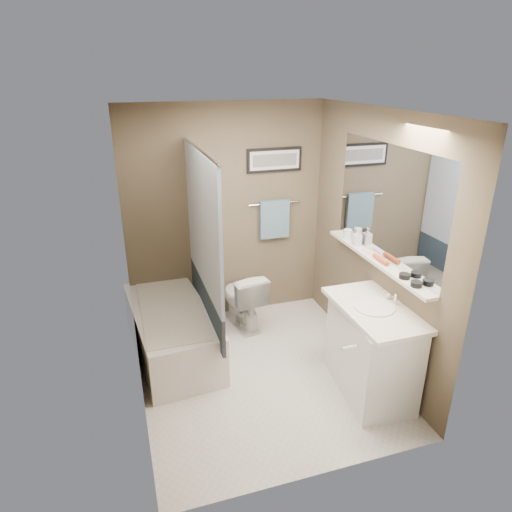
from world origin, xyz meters
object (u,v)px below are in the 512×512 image
object	(u,v)px
candle_bowl_near	(416,284)
glass_jar	(348,234)
candle_bowl_far	(405,276)
soap_bottle	(357,237)
bathtub	(172,331)
toilet	(242,298)
hair_brush_front	(381,259)
vanity	(371,351)

from	to	relation	value
candle_bowl_near	glass_jar	distance (m)	1.12
candle_bowl_far	soap_bottle	bearing A→B (deg)	90.00
bathtub	toilet	xyz separation A→B (m)	(0.83, 0.31, 0.08)
candle_bowl_near	hair_brush_front	xyz separation A→B (m)	(0.00, 0.51, 0.00)
hair_brush_front	candle_bowl_near	bearing A→B (deg)	-90.00
candle_bowl_near	glass_jar	xyz separation A→B (m)	(0.00, 1.12, 0.03)
glass_jar	bathtub	bearing A→B (deg)	173.20
bathtub	glass_jar	xyz separation A→B (m)	(1.79, -0.21, 0.92)
toilet	soap_bottle	world-z (taller)	soap_bottle
toilet	soap_bottle	xyz separation A→B (m)	(0.96, -0.70, 0.86)
bathtub	vanity	world-z (taller)	vanity
bathtub	candle_bowl_near	size ratio (longest dim) A/B	16.67
vanity	hair_brush_front	world-z (taller)	hair_brush_front
soap_bottle	vanity	bearing A→B (deg)	-104.47
candle_bowl_near	hair_brush_front	bearing A→B (deg)	90.00
bathtub	toilet	size ratio (longest dim) A/B	2.25
candle_bowl_near	soap_bottle	xyz separation A→B (m)	(0.00, 0.94, 0.06)
bathtub	candle_bowl_far	distance (m)	2.32
toilet	hair_brush_front	bearing A→B (deg)	121.54
bathtub	hair_brush_front	xyz separation A→B (m)	(1.79, -0.82, 0.89)
vanity	candle_bowl_far	xyz separation A→B (m)	(0.19, -0.07, 0.73)
hair_brush_front	vanity	bearing A→B (deg)	-122.92
toilet	candle_bowl_near	bearing A→B (deg)	111.54
vanity	glass_jar	bearing A→B (deg)	83.89
toilet	hair_brush_front	xyz separation A→B (m)	(0.96, -1.13, 0.80)
vanity	bathtub	bearing A→B (deg)	150.83
candle_bowl_far	hair_brush_front	size ratio (longest dim) A/B	0.41
bathtub	candle_bowl_near	distance (m)	2.40
candle_bowl_far	hair_brush_front	bearing A→B (deg)	90.00
hair_brush_front	soap_bottle	world-z (taller)	soap_bottle
candle_bowl_far	soap_bottle	world-z (taller)	soap_bottle
candle_bowl_far	soap_bottle	size ratio (longest dim) A/B	0.55
candle_bowl_near	candle_bowl_far	size ratio (longest dim) A/B	1.00
toilet	candle_bowl_far	world-z (taller)	candle_bowl_far
candle_bowl_near	soap_bottle	distance (m)	0.95
candle_bowl_far	toilet	bearing A→B (deg)	122.70
vanity	candle_bowl_near	bearing A→B (deg)	-45.34
bathtub	candle_bowl_near	xyz separation A→B (m)	(1.79, -1.34, 0.89)
hair_brush_front	soap_bottle	distance (m)	0.44
candle_bowl_far	vanity	bearing A→B (deg)	158.90
toilet	glass_jar	size ratio (longest dim) A/B	6.67
vanity	candle_bowl_near	world-z (taller)	candle_bowl_near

